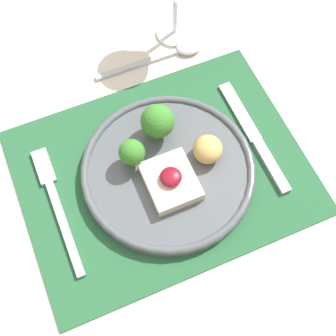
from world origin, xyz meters
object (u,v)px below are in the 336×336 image
Objects in this scene: fork at (55,200)px; spoon at (174,51)px; dinner_plate at (168,167)px; knife at (258,143)px.

spoon reaches higher than fork.
dinner_plate is 1.34× the size of spoon.
spoon is at bearing 34.67° from fork.
dinner_plate is at bearing 173.26° from knife.
knife is (0.32, -0.03, -0.00)m from fork.
fork is at bearing 171.69° from knife.
knife is 1.09× the size of spoon.
dinner_plate is at bearing -111.38° from spoon.
knife is at bearing -5.42° from fork.
knife reaches higher than fork.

